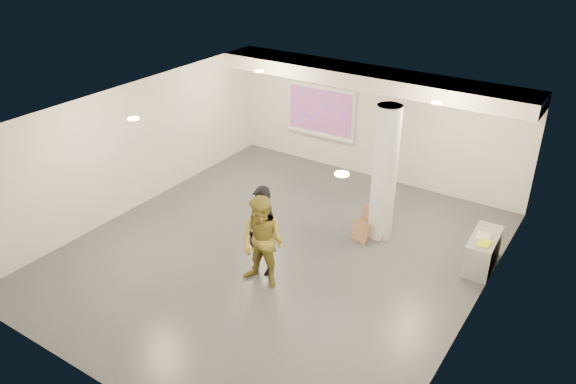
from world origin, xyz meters
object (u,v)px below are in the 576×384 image
Objects in this scene: column at (384,174)px; woman at (262,231)px; credenza at (483,251)px; man at (263,242)px; projection_screen at (321,111)px.

column reaches higher than woman.
man is (-3.33, -2.89, 0.58)m from credenza.
column is at bearing 64.51° from woman.
projection_screen is 1.13× the size of man.
projection_screen reaches higher than man.
credenza is 0.65× the size of man.
projection_screen is at bearing 150.82° from credenza.
column is 1.43× the size of projection_screen.
column is 3.12m from man.
projection_screen is (-3.10, 2.65, 0.03)m from column.
man is at bearing -111.31° from column.
woman is (1.72, -5.16, -0.61)m from projection_screen.
column is 4.08m from projection_screen.
credenza is 4.44m from woman.
woman is 0.99× the size of man.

